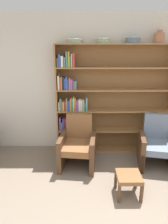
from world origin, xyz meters
The scene contains 9 objects.
wall_back centered at (0.00, 2.54, 1.38)m, with size 12.00×0.06×2.75m.
bookshelf centered at (-0.10, 2.37, 1.05)m, with size 2.31×0.30×2.18m.
bowl_slate centered at (-0.66, 2.35, 2.23)m, with size 0.27×0.27×0.08m.
bowl_cream centered at (-0.13, 2.35, 2.23)m, with size 0.24×0.24×0.09m.
bowl_olive centered at (0.42, 2.35, 2.24)m, with size 0.29×0.29×0.11m.
vase_tall centered at (0.89, 2.35, 2.28)m, with size 0.19×0.19×0.23m.
armchair_leather centered at (-0.60, 1.79, 0.40)m, with size 0.71×0.75×0.93m.
armchair_cushioned centered at (0.86, 1.79, 0.40)m, with size 0.76×0.79×0.93m.
footstool centered at (0.16, 0.94, 0.28)m, with size 0.35×0.35×0.34m.
Camera 1 is at (-0.51, -1.53, 2.09)m, focal length 32.00 mm.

